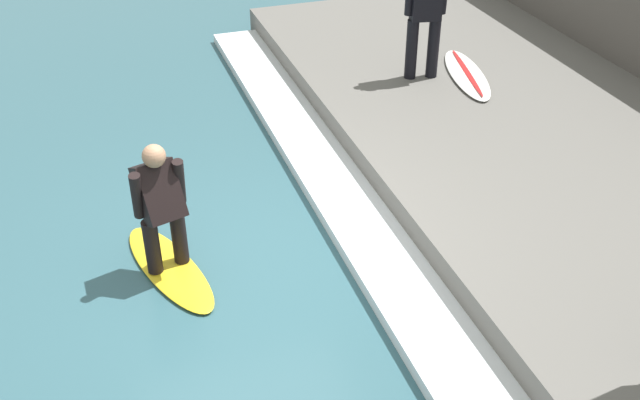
{
  "coord_description": "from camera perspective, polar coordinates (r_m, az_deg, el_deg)",
  "views": [
    {
      "loc": [
        -1.19,
        -5.72,
        4.65
      ],
      "look_at": [
        0.75,
        0.0,
        0.7
      ],
      "focal_mm": 42.0,
      "sensor_mm": 36.0,
      "label": 1
    }
  ],
  "objects": [
    {
      "name": "surfer_riding",
      "position": [
        7.15,
        -12.07,
        -0.16
      ],
      "size": [
        0.51,
        0.52,
        1.35
      ],
      "color": "black",
      "rests_on": "surfboard_riding"
    },
    {
      "name": "ground_plane",
      "position": [
        7.47,
        -5.49,
        -5.51
      ],
      "size": [
        28.0,
        28.0,
        0.0
      ],
      "primitive_type": "plane",
      "color": "#335B66"
    },
    {
      "name": "surfboard_waiting_far",
      "position": [
        10.75,
        11.12,
        9.39
      ],
      "size": [
        0.85,
        1.81,
        0.07
      ],
      "color": "white",
      "rests_on": "concrete_ledge"
    },
    {
      "name": "surfer_waiting_far",
      "position": [
        10.3,
        8.03,
        14.01
      ],
      "size": [
        0.56,
        0.33,
        1.65
      ],
      "color": "black",
      "rests_on": "concrete_ledge"
    },
    {
      "name": "surfboard_riding",
      "position": [
        7.59,
        -11.39,
        -5.07
      ],
      "size": [
        0.92,
        1.71,
        0.06
      ],
      "color": "yellow",
      "rests_on": "ground_plane"
    },
    {
      "name": "concrete_ledge",
      "position": [
        8.85,
        19.57,
        0.82
      ],
      "size": [
        4.4,
        13.0,
        0.39
      ],
      "primitive_type": "cube",
      "color": "#66635E",
      "rests_on": "ground_plane"
    },
    {
      "name": "wave_foam_crest",
      "position": [
        7.75,
        3.99,
        -3.18
      ],
      "size": [
        0.72,
        12.35,
        0.13
      ],
      "primitive_type": "cube",
      "color": "silver",
      "rests_on": "ground_plane"
    }
  ]
}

